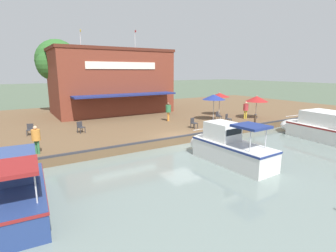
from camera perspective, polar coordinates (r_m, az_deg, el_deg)
The scene contains 20 objects.
ground_plane at distance 18.91m, azimuth 2.86°, elevation -4.23°, with size 220.00×220.00×0.00m, color #4C5B47.
quay_deck at distance 28.35m, azimuth -9.85°, elevation 1.68°, with size 22.00×56.00×0.60m, color brown.
quay_edge_fender at distance 18.82m, azimuth 2.71°, elevation -2.26°, with size 0.20×50.40×0.10m, color #2D2D33.
waterfront_restaurant at distance 30.65m, azimuth -12.28°, elevation 9.48°, with size 8.87×12.60×9.23m.
patio_umbrella_mid_patio_right at distance 25.22m, azimuth 9.97°, elevation 6.24°, with size 2.17×2.17×2.53m.
patio_umbrella_near_quay_edge at distance 27.53m, azimuth 18.76°, elevation 5.64°, with size 2.22×2.22×2.26m.
patio_umbrella_back_row at distance 28.30m, azimuth 11.19°, elevation 6.65°, with size 2.10×2.10×2.42m.
cafe_chair_back_row_seat at distance 21.71m, azimuth -27.83°, elevation -0.57°, with size 0.54×0.54×0.85m.
cafe_chair_far_corner_seat at distance 24.13m, azimuth 12.89°, elevation 1.65°, with size 0.57×0.57×0.85m.
cafe_chair_mid_patio at distance 21.69m, azimuth 5.57°, elevation 0.76°, with size 0.54×0.54×0.85m.
cafe_chair_under_first_umbrella at distance 21.12m, azimuth -18.50°, elevation -0.11°, with size 0.56×0.56×0.85m.
cafe_chair_facing_river at distance 25.41m, azimuth 10.86°, elevation 2.25°, with size 0.55×0.55×0.85m.
person_mid_patio at distance 24.58m, azimuth 0.07°, elevation 3.63°, with size 0.50×0.50×1.76m.
person_at_quay_edge at distance 26.93m, azimuth 16.57°, elevation 3.77°, with size 0.48×0.48×1.70m.
person_near_entrance at distance 16.56m, azimuth -26.81°, elevation -2.04°, with size 0.46×0.46×1.64m.
motorboat_mid_row at distance 11.80m, azimuth -30.01°, elevation -11.62°, with size 5.75×2.26×2.24m.
motorboat_distant_upstream at distance 15.67m, azimuth 12.33°, elevation -4.46°, with size 5.87×2.00×2.43m.
motorboat_outer_channel at distance 23.31m, azimuth 32.44°, elevation -0.76°, with size 9.68×3.87×2.27m.
mooring_post at distance 24.37m, azimuth 18.44°, elevation 1.40°, with size 0.22×0.22×0.90m.
tree_downstream_bank at distance 33.38m, azimuth -23.18°, elevation 12.70°, with size 5.06×4.82×8.21m.
Camera 1 is at (14.92, -10.35, 5.26)m, focal length 28.00 mm.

